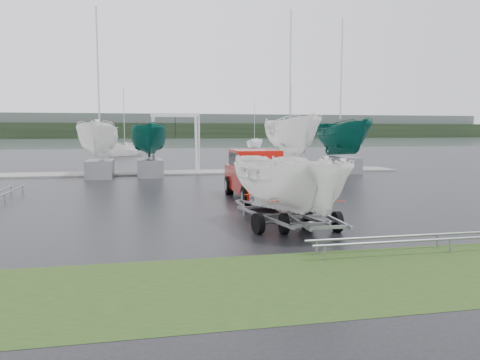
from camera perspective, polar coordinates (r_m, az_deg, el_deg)
ground_plane at (r=19.94m, az=-2.46°, el=-2.43°), size 120.00×120.00×0.00m
lake at (r=119.55m, az=-10.28°, el=4.50°), size 300.00×300.00×0.00m
grass_verge at (r=9.51m, az=8.61°, el=-11.95°), size 40.00×40.00×0.00m
dock at (r=32.75m, az=-6.15°, el=0.93°), size 30.00×3.00×0.12m
treeline at (r=189.49m, az=-10.88°, el=5.92°), size 300.00×8.00×6.00m
far_hill at (r=197.50m, az=-10.93°, el=6.49°), size 300.00×6.00×10.00m
pickup_truck at (r=20.07m, az=2.27°, el=0.76°), size 2.44×6.34×2.09m
trailer_hitched at (r=13.57m, az=8.52°, el=5.24°), size 1.79×3.63×5.09m
trailer_parked at (r=13.66m, az=4.93°, el=5.46°), size 2.09×3.77×5.17m
boat_hoist at (r=32.55m, az=-7.88°, el=5.50°), size 3.30×2.18×4.12m
keelboat_0 at (r=30.60m, az=-16.85°, el=7.46°), size 2.42×3.20×10.59m
keelboat_1 at (r=30.68m, az=-11.02°, el=7.18°), size 2.29×3.20×7.19m
keelboat_2 at (r=32.09m, az=6.37°, el=8.85°), size 2.85×3.20×11.04m
keelboat_3 at (r=33.74m, az=12.49°, el=7.92°), size 2.60×3.20×10.77m
mast_rack_2 at (r=12.56m, az=23.63°, el=-6.34°), size 7.00×0.56×0.06m
moored_boat_1 at (r=57.88m, az=-13.85°, el=2.94°), size 3.66×3.69×11.50m
moored_boat_2 at (r=52.80m, az=6.17°, el=2.80°), size 2.53×2.59×11.00m
moored_boat_3 at (r=84.07m, az=1.77°, el=4.01°), size 3.24×3.27×11.22m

